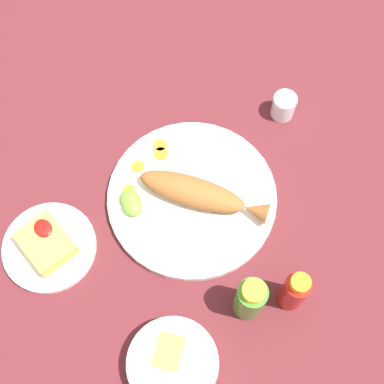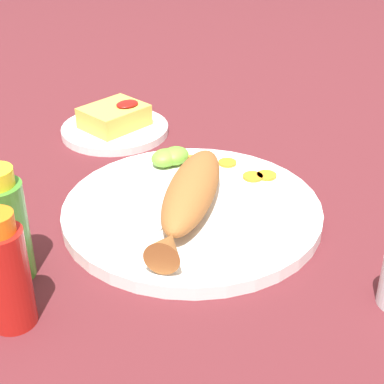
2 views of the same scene
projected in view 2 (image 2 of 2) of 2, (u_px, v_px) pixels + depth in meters
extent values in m
plane|color=#561E23|center=(192.00, 216.00, 0.80)|extent=(4.00, 4.00, 0.00)
cylinder|color=white|center=(192.00, 211.00, 0.79)|extent=(0.35, 0.35, 0.02)
ellipsoid|color=#935628|center=(192.00, 190.00, 0.78)|extent=(0.22, 0.17, 0.05)
cone|color=#935628|center=(167.00, 246.00, 0.66)|extent=(0.06, 0.06, 0.04)
cube|color=silver|center=(176.00, 218.00, 0.76)|extent=(0.11, 0.01, 0.00)
cube|color=silver|center=(122.00, 249.00, 0.70)|extent=(0.07, 0.02, 0.00)
cube|color=silver|center=(145.00, 201.00, 0.79)|extent=(0.11, 0.05, 0.00)
cube|color=silver|center=(109.00, 236.00, 0.72)|extent=(0.07, 0.04, 0.00)
cylinder|color=orange|center=(267.00, 175.00, 0.86)|extent=(0.03, 0.03, 0.00)
cylinder|color=orange|center=(253.00, 177.00, 0.85)|extent=(0.03, 0.03, 0.00)
cylinder|color=orange|center=(227.00, 163.00, 0.89)|extent=(0.03, 0.03, 0.00)
cylinder|color=orange|center=(191.00, 160.00, 0.90)|extent=(0.03, 0.03, 0.00)
ellipsoid|color=#6BB233|center=(175.00, 156.00, 0.89)|extent=(0.05, 0.04, 0.03)
ellipsoid|color=#6BB233|center=(165.00, 158.00, 0.88)|extent=(0.05, 0.04, 0.02)
cylinder|color=#B21914|center=(7.00, 279.00, 0.59)|extent=(0.05, 0.05, 0.11)
cylinder|color=#3D8428|center=(5.00, 232.00, 0.66)|extent=(0.05, 0.05, 0.12)
cylinder|color=white|center=(115.00, 130.00, 1.03)|extent=(0.19, 0.19, 0.01)
cube|color=gold|center=(114.00, 117.00, 1.02)|extent=(0.10, 0.08, 0.04)
ellipsoid|color=#AD140F|center=(127.00, 104.00, 1.01)|extent=(0.04, 0.03, 0.01)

